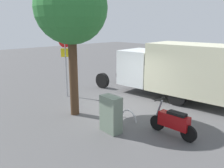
% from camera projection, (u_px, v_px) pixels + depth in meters
% --- Properties ---
extents(ground_plane, '(60.00, 60.00, 0.00)m').
position_uv_depth(ground_plane, '(117.00, 108.00, 11.02)').
color(ground_plane, '#4E4E4F').
extents(box_truck_near, '(8.06, 2.79, 2.84)m').
position_uv_depth(box_truck_near, '(177.00, 68.00, 12.09)').
color(box_truck_near, black).
rests_on(box_truck_near, ground).
extents(motorcycle, '(1.81, 0.55, 1.20)m').
position_uv_depth(motorcycle, '(173.00, 122.00, 8.18)').
color(motorcycle, black).
rests_on(motorcycle, ground).
extents(stop_sign, '(0.71, 0.33, 3.35)m').
position_uv_depth(stop_sign, '(65.00, 54.00, 12.32)').
color(stop_sign, '#9E9EA3').
rests_on(stop_sign, ground).
extents(street_tree, '(2.86, 2.86, 5.81)m').
position_uv_depth(street_tree, '(71.00, 9.00, 9.27)').
color(street_tree, '#47301E').
rests_on(street_tree, ground).
extents(utility_cabinet, '(0.82, 0.49, 1.32)m').
position_uv_depth(utility_cabinet, '(111.00, 114.00, 8.48)').
color(utility_cabinet, slate).
rests_on(utility_cabinet, ground).
extents(bike_rack_hoop, '(0.85, 0.10, 0.85)m').
position_uv_depth(bike_rack_hoop, '(129.00, 120.00, 9.69)').
color(bike_rack_hoop, '#B7B7BC').
rests_on(bike_rack_hoop, ground).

